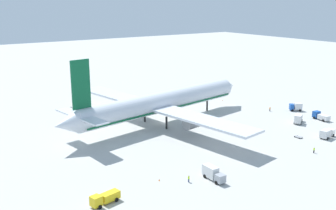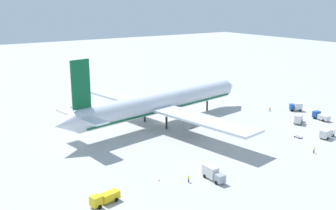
# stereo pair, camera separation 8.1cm
# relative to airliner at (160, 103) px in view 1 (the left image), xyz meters

# --- Properties ---
(ground_plane) EXTENTS (600.00, 600.00, 0.00)m
(ground_plane) POSITION_rel_airliner_xyz_m (1.26, 0.18, -7.58)
(ground_plane) COLOR #B2B2AD
(airliner) EXTENTS (80.68, 81.57, 25.67)m
(airliner) POSITION_rel_airliner_xyz_m (0.00, 0.00, 0.00)
(airliner) COLOR silver
(airliner) RESTS_ON ground
(service_truck_0) EXTENTS (3.12, 6.42, 2.71)m
(service_truck_0) POSITION_rel_airliner_xyz_m (50.85, -28.43, -6.21)
(service_truck_0) COLOR #194CA5
(service_truck_0) RESTS_ON ground
(service_truck_1) EXTENTS (6.25, 5.13, 3.19)m
(service_truck_1) POSITION_rel_airliner_xyz_m (40.87, -26.37, -5.89)
(service_truck_1) COLOR #999EA5
(service_truck_1) RESTS_ON ground
(service_truck_2) EXTENTS (2.37, 6.68, 3.22)m
(service_truck_2) POSITION_rel_airliner_xyz_m (-13.71, -44.48, -5.89)
(service_truck_2) COLOR #999EA5
(service_truck_2) RESTS_ON ground
(service_truck_3) EXTENTS (7.03, 3.31, 2.61)m
(service_truck_3) POSITION_rel_airliner_xyz_m (-40.29, -40.63, -6.22)
(service_truck_3) COLOR yellow
(service_truck_3) RESTS_ON ground
(service_truck_4) EXTENTS (5.00, 4.36, 3.08)m
(service_truck_4) POSITION_rel_airliner_xyz_m (53.26, -15.57, -5.91)
(service_truck_4) COLOR #194CA5
(service_truck_4) RESTS_ON ground
(service_truck_5) EXTENTS (6.64, 3.35, 2.80)m
(service_truck_5) POSITION_rel_airliner_xyz_m (35.62, -41.47, -6.06)
(service_truck_5) COLOR white
(service_truck_5) RESTS_ON ground
(baggage_cart_0) EXTENTS (3.32, 1.89, 0.40)m
(baggage_cart_0) POSITION_rel_airliner_xyz_m (-19.09, 37.55, -7.31)
(baggage_cart_0) COLOR #595B60
(baggage_cart_0) RESTS_ON ground
(baggage_cart_1) EXTENTS (1.53, 2.94, 0.40)m
(baggage_cart_1) POSITION_rel_airliner_xyz_m (28.24, -36.54, -7.31)
(baggage_cart_1) COLOR gray
(baggage_cart_1) RESTS_ON ground
(ground_worker_0) EXTENTS (0.56, 0.56, 1.73)m
(ground_worker_0) POSITION_rel_airliner_xyz_m (44.44, -10.27, -6.70)
(ground_worker_0) COLOR black
(ground_worker_0) RESTS_ON ground
(ground_worker_1) EXTENTS (0.56, 0.56, 1.71)m
(ground_worker_1) POSITION_rel_airliner_xyz_m (21.18, -47.36, -6.70)
(ground_worker_1) COLOR black
(ground_worker_1) RESTS_ON ground
(ground_worker_2) EXTENTS (0.52, 0.52, 1.68)m
(ground_worker_2) POSITION_rel_airliner_xyz_m (-19.34, -42.34, -6.73)
(ground_worker_2) COLOR navy
(ground_worker_2) RESTS_ON ground
(traffic_cone_0) EXTENTS (0.36, 0.36, 0.55)m
(traffic_cone_0) POSITION_rel_airliner_xyz_m (40.27, 12.46, -7.30)
(traffic_cone_0) COLOR orange
(traffic_cone_0) RESTS_ON ground
(traffic_cone_1) EXTENTS (0.36, 0.36, 0.55)m
(traffic_cone_1) POSITION_rel_airliner_xyz_m (-24.76, -37.84, -7.30)
(traffic_cone_1) COLOR orange
(traffic_cone_1) RESTS_ON ground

